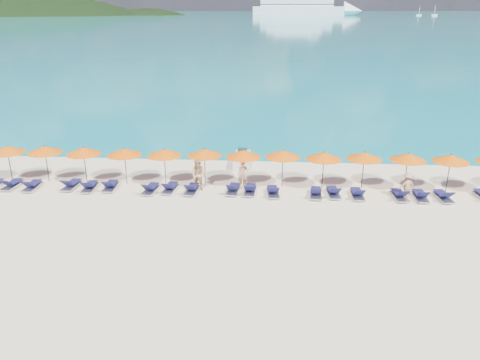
{
  "coord_description": "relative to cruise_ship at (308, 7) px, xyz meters",
  "views": [
    {
      "loc": [
        1.65,
        -20.79,
        10.09
      ],
      "look_at": [
        0.0,
        3.0,
        1.2
      ],
      "focal_mm": 35.0,
      "sensor_mm": 36.0,
      "label": 1
    }
  ],
  "objects": [
    {
      "name": "ground",
      "position": [
        -40.81,
        -566.59,
        -9.17
      ],
      "size": [
        1400.0,
        1400.0,
        0.0
      ],
      "primitive_type": "plane",
      "color": "beige"
    },
    {
      "name": "sea",
      "position": [
        -40.81,
        93.41,
        -9.16
      ],
      "size": [
        1600.0,
        1300.0,
        0.01
      ],
      "primitive_type": "cube",
      "color": "#1FA9B2",
      "rests_on": "ground"
    },
    {
      "name": "headland_main",
      "position": [
        -340.81,
        -26.59,
        -47.17
      ],
      "size": [
        374.0,
        242.0,
        126.5
      ],
      "color": "black",
      "rests_on": "ground"
    },
    {
      "name": "headland_small",
      "position": [
        -190.81,
        -6.59,
        -44.17
      ],
      "size": [
        162.0,
        126.0,
        85.5
      ],
      "color": "black",
      "rests_on": "ground"
    },
    {
      "name": "cruise_ship",
      "position": [
        0.0,
        0.0,
        0.0
      ],
      "size": [
        127.14,
        24.49,
        35.22
      ],
      "rotation": [
        0.0,
        0.0,
        -0.03
      ],
      "color": "silver",
      "rests_on": "ground"
    },
    {
      "name": "sailboat_near",
      "position": [
        136.53,
        -29.5,
        -8.04
      ],
      "size": [
        6.0,
        2.0,
        11.01
      ],
      "color": "silver",
      "rests_on": "ground"
    },
    {
      "name": "sailboat_far",
      "position": [
        121.64,
        -22.99,
        -8.13
      ],
      "size": [
        5.49,
        1.83,
        10.06
      ],
      "color": "silver",
      "rests_on": "ground"
    },
    {
      "name": "jetski",
      "position": [
        -41.1,
        -557.45,
        -8.76
      ],
      "size": [
        1.04,
        2.75,
        0.98
      ],
      "rotation": [
        0.0,
        0.0,
        -0.0
      ],
      "color": "silver",
      "rests_on": "ground"
    },
    {
      "name": "beachgoer_a",
      "position": [
        -40.76,
        -561.85,
        -8.31
      ],
      "size": [
        0.63,
        0.42,
        1.71
      ],
      "primitive_type": "imported",
      "rotation": [
        0.0,
        0.0,
        0.02
      ],
      "color": "tan",
      "rests_on": "ground"
    },
    {
      "name": "beachgoer_b",
      "position": [
        -43.31,
        -562.24,
        -8.22
      ],
      "size": [
        1.0,
        0.71,
        1.88
      ],
      "primitive_type": "imported",
      "rotation": [
        0.0,
        0.0,
        -0.21
      ],
      "color": "tan",
      "rests_on": "ground"
    },
    {
      "name": "beachgoer_c",
      "position": [
        -31.56,
        -562.54,
        -8.43
      ],
      "size": [
        1.02,
        0.65,
        1.47
      ],
      "primitive_type": "imported",
      "rotation": [
        0.0,
        0.0,
        3.38
      ],
      "color": "tan",
      "rests_on": "ground"
    },
    {
      "name": "umbrella_0",
      "position": [
        -54.98,
        -561.49,
        -7.15
      ],
      "size": [
        2.1,
        2.1,
        2.28
      ],
      "color": "black",
      "rests_on": "ground"
    },
    {
      "name": "umbrella_1",
      "position": [
        -52.73,
        -561.34,
        -7.15
      ],
      "size": [
        2.1,
        2.1,
        2.28
      ],
      "color": "black",
      "rests_on": "ground"
    },
    {
      "name": "umbrella_2",
      "position": [
        -50.31,
        -561.44,
        -7.15
      ],
      "size": [
        2.1,
        2.1,
        2.28
      ],
      "color": "black",
      "rests_on": "ground"
    },
    {
      "name": "umbrella_3",
      "position": [
        -47.81,
        -561.47,
        -7.15
      ],
      "size": [
        2.1,
        2.1,
        2.28
      ],
      "color": "black",
      "rests_on": "ground"
    },
    {
      "name": "umbrella_4",
      "position": [
        -45.43,
        -561.43,
        -7.15
      ],
      "size": [
        2.1,
        2.1,
        2.28
      ],
      "color": "black",
      "rests_on": "ground"
    },
    {
      "name": "umbrella_5",
      "position": [
        -43.07,
        -561.25,
        -7.15
      ],
      "size": [
        2.1,
        2.1,
        2.28
      ],
      "color": "black",
      "rests_on": "ground"
    },
    {
      "name": "umbrella_6",
      "position": [
        -40.76,
        -561.36,
        -7.15
      ],
      "size": [
        2.1,
        2.1,
        2.28
      ],
      "color": "black",
      "rests_on": "ground"
    },
    {
      "name": "umbrella_7",
      "position": [
        -38.47,
        -561.24,
        -7.15
      ],
      "size": [
        2.1,
        2.1,
        2.28
      ],
      "color": "black",
      "rests_on": "ground"
    },
    {
      "name": "umbrella_8",
      "position": [
        -36.12,
        -561.44,
        -7.15
      ],
      "size": [
        2.1,
        2.1,
        2.28
      ],
      "color": "black",
      "rests_on": "ground"
    },
    {
      "name": "umbrella_9",
      "position": [
        -33.79,
        -561.29,
        -7.15
      ],
      "size": [
        2.1,
        2.1,
        2.28
      ],
      "color": "black",
      "rests_on": "ground"
    },
    {
      "name": "umbrella_10",
      "position": [
        -31.35,
        -561.34,
        -7.15
      ],
      "size": [
        2.1,
        2.1,
        2.28
      ],
      "color": "black",
      "rests_on": "ground"
    },
    {
      "name": "umbrella_11",
      "position": [
        -28.99,
        -561.44,
        -7.15
      ],
      "size": [
        2.1,
        2.1,
        2.28
      ],
      "color": "black",
      "rests_on": "ground"
    },
    {
      "name": "lounger_1",
      "position": [
        -54.39,
        -562.64,
        -8.93
      ],
      "size": [
        0.7,
        1.73,
        0.66
      ],
      "rotation": [
        0.0,
        0.0,
        -0.05
      ],
      "color": "silver",
      "rests_on": "ground"
    },
    {
      "name": "lounger_2",
      "position": [
        -53.09,
        -562.74,
        -8.93
      ],
      "size": [
        0.69,
        1.72,
        0.66
      ],
      "rotation": [
        0.0,
        0.0,
        0.04
      ],
      "color": "silver",
      "rests_on": "ground"
    },
    {
      "name": "lounger_3",
      "position": [
        -50.85,
        -562.45,
        -8.93
      ],
      "size": [
        0.7,
        1.73,
        0.66
      ],
      "rotation": [
        0.0,
        0.0,
        -0.05
      ],
      "color": "silver",
      "rests_on": "ground"
    },
    {
      "name": "lounger_4",
      "position": [
        -49.67,
        -562.65,
        -8.93
      ],
      "size": [
        0.74,
        1.74,
        0.66
      ],
      "rotation": [
        0.0,
        0.0,
        0.07
      ],
      "color": "silver",
      "rests_on": "ground"
    },
    {
      "name": "lounger_5",
      "position": [
        -48.5,
        -562.46,
        -8.93
      ],
      "size": [
        0.73,
        1.74,
        0.66
      ],
      "rotation": [
        0.0,
        0.0,
        0.07
      ],
      "color": "silver",
      "rests_on": "ground"
    },
    {
      "name": "lounger_6",
      "position": [
        -46.03,
        -562.75,
        -8.93
      ],
      "size": [
        0.79,
        1.75,
        0.66
      ],
      "rotation": [
        0.0,
        0.0,
        -0.1
      ],
      "color": "silver",
      "rests_on": "ground"
    },
    {
      "name": "lounger_7",
      "position": [
        -44.94,
        -562.53,
        -8.93
      ],
      "size": [
        0.76,
        1.75,
        0.66
      ],
      "rotation": [
        0.0,
        0.0,
        -0.09
      ],
      "color": "silver",
      "rests_on": "ground"
    },
    {
      "name": "lounger_8",
      "position": [
        -43.66,
        -562.64,
        -8.93
      ],
      "size": [
        0.73,
        1.74,
        0.66
      ],
      "rotation": [
        0.0,
        0.0,
        -0.07
      ],
      "color": "silver",
      "rests_on": "ground"
    },
    {
      "name": "lounger_9",
      "position": [
        -41.29,
        -562.48,
        -8.93
      ],
      "size": [
        0.76,
        1.75,
        0.66
      ],
      "rotation": [
        0.0,
        0.0,
        -0.09
      ],
      "color": "silver",
      "rests_on": "ground"
    },
    {
      "name": "lounger_10",
      "position": [
        -40.31,
        -562.53,
        -8.93
      ],
      "size": [
        0.72,
        1.73,
        0.66
      ],
      "rotation": [
        0.0,
        0.0,
        -0.06
      ],
      "color": "silver",
      "rests_on": "ground"
    },
    {
      "name": "lounger_11",
      "position": [
        -38.99,
        -562.72,
        -8.93
      ],
      "size": [
        0.77,
        1.75,
        0.66
      ],
      "rotation": [
        0.0,
        0.0,
        0.09
      ],
      "color": "silver",
      "rests_on": "ground"
    },
    {
      "name": "lounger_12",
      "position": [
        -36.58,
        -562.74,
        -8.93
      ],
      "size": [
        0.75,
        1.74,
        0.66
      ],
      "rotation": [
        0.0,
        0.0,
        -0.08
      ],
      "color": "silver",
      "rests_on": "ground"
    },
    {
      "name": "lounger_13",
      "position": [
        -35.59,
        -562.58,
        -8.93
      ],
      "size": [
        0.73,
        1.74,
        0.66
      ],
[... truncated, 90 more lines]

